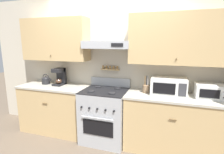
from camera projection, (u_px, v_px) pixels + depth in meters
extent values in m
plane|color=brown|center=(99.00, 147.00, 2.90)|extent=(16.00, 16.00, 0.00)
cube|color=beige|center=(111.00, 66.00, 3.25)|extent=(5.20, 0.08, 2.55)
cube|color=tan|center=(55.00, 40.00, 3.27)|extent=(1.29, 0.33, 0.77)
sphere|color=brown|center=(51.00, 55.00, 3.16)|extent=(0.02, 0.02, 0.02)
cube|color=tan|center=(177.00, 39.00, 2.62)|extent=(1.44, 0.33, 0.77)
sphere|color=brown|center=(177.00, 59.00, 2.52)|extent=(0.02, 0.02, 0.02)
cube|color=#ADAFB5|center=(107.00, 45.00, 2.96)|extent=(0.81, 0.37, 0.13)
cube|color=black|center=(117.00, 45.00, 2.71)|extent=(0.19, 0.01, 0.06)
cube|color=tan|center=(110.00, 70.00, 3.18)|extent=(0.34, 0.07, 0.02)
cylinder|color=olive|center=(103.00, 67.00, 3.21)|extent=(0.03, 0.03, 0.06)
cylinder|color=olive|center=(107.00, 67.00, 3.19)|extent=(0.03, 0.03, 0.06)
cylinder|color=olive|center=(110.00, 67.00, 3.17)|extent=(0.03, 0.03, 0.06)
cylinder|color=olive|center=(114.00, 68.00, 3.15)|extent=(0.03, 0.03, 0.06)
cylinder|color=olive|center=(117.00, 68.00, 3.13)|extent=(0.03, 0.03, 0.06)
cube|color=tan|center=(56.00, 109.00, 3.41)|extent=(1.29, 0.58, 0.87)
cube|color=#B7B2A3|center=(54.00, 86.00, 3.32)|extent=(1.31, 0.61, 0.03)
cylinder|color=brown|center=(45.00, 103.00, 3.08)|extent=(0.10, 0.01, 0.01)
cube|color=tan|center=(172.00, 124.00, 2.77)|extent=(1.44, 0.58, 0.87)
cube|color=#B7B2A3|center=(174.00, 97.00, 2.68)|extent=(1.47, 0.61, 0.03)
cylinder|color=brown|center=(173.00, 120.00, 2.44)|extent=(0.10, 0.01, 0.01)
cube|color=#ADAFB5|center=(105.00, 116.00, 3.06)|extent=(0.75, 0.65, 0.90)
cube|color=black|center=(98.00, 128.00, 2.77)|extent=(0.51, 0.01, 0.25)
cylinder|color=#ADAFB5|center=(97.00, 118.00, 2.71)|extent=(0.53, 0.02, 0.02)
cube|color=black|center=(105.00, 91.00, 2.97)|extent=(0.75, 0.65, 0.01)
cylinder|color=#232326|center=(91.00, 91.00, 2.88)|extent=(0.11, 0.11, 0.02)
cylinder|color=#232326|center=(112.00, 93.00, 2.77)|extent=(0.11, 0.11, 0.02)
cylinder|color=#232326|center=(98.00, 87.00, 3.17)|extent=(0.11, 0.11, 0.02)
cylinder|color=#232326|center=(117.00, 88.00, 3.06)|extent=(0.11, 0.11, 0.02)
cylinder|color=black|center=(81.00, 107.00, 2.78)|extent=(0.03, 0.02, 0.03)
cylinder|color=black|center=(89.00, 108.00, 2.73)|extent=(0.03, 0.02, 0.03)
cylinder|color=black|center=(97.00, 109.00, 2.69)|extent=(0.03, 0.02, 0.03)
cylinder|color=black|center=(105.00, 110.00, 2.65)|extent=(0.03, 0.02, 0.03)
cylinder|color=black|center=(114.00, 111.00, 2.61)|extent=(0.03, 0.02, 0.03)
cube|color=#ADAFB5|center=(110.00, 82.00, 3.24)|extent=(0.75, 0.04, 0.16)
cylinder|color=#232326|center=(46.00, 81.00, 3.44)|extent=(0.16, 0.16, 0.11)
ellipsoid|color=#232326|center=(46.00, 78.00, 3.43)|extent=(0.14, 0.14, 0.06)
sphere|color=black|center=(46.00, 76.00, 3.42)|extent=(0.02, 0.02, 0.02)
cylinder|color=#232326|center=(49.00, 81.00, 3.42)|extent=(0.10, 0.03, 0.08)
torus|color=black|center=(46.00, 77.00, 3.43)|extent=(0.14, 0.01, 0.14)
cube|color=black|center=(59.00, 84.00, 3.36)|extent=(0.17, 0.25, 0.03)
cube|color=black|center=(61.00, 76.00, 3.41)|extent=(0.17, 0.08, 0.32)
cube|color=black|center=(58.00, 70.00, 3.29)|extent=(0.17, 0.21, 0.07)
ellipsoid|color=#4C3323|center=(59.00, 81.00, 3.33)|extent=(0.11, 0.11, 0.10)
cube|color=white|center=(169.00, 86.00, 2.76)|extent=(0.54, 0.35, 0.26)
cube|color=black|center=(164.00, 89.00, 2.61)|extent=(0.32, 0.01, 0.17)
cube|color=#38383D|center=(182.00, 90.00, 2.53)|extent=(0.11, 0.01, 0.19)
cylinder|color=#8E7051|center=(146.00, 89.00, 2.86)|extent=(0.11, 0.11, 0.13)
cylinder|color=olive|center=(145.00, 81.00, 2.83)|extent=(0.01, 0.05, 0.16)
cylinder|color=#28282B|center=(147.00, 81.00, 2.83)|extent=(0.01, 0.04, 0.16)
cylinder|color=#B2B2B7|center=(148.00, 81.00, 2.83)|extent=(0.01, 0.03, 0.16)
cube|color=white|center=(210.00, 91.00, 2.57)|extent=(0.40, 0.28, 0.21)
cube|color=black|center=(210.00, 94.00, 2.44)|extent=(0.26, 0.01, 0.12)
cylinder|color=black|center=(224.00, 98.00, 2.39)|extent=(0.03, 0.01, 0.03)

